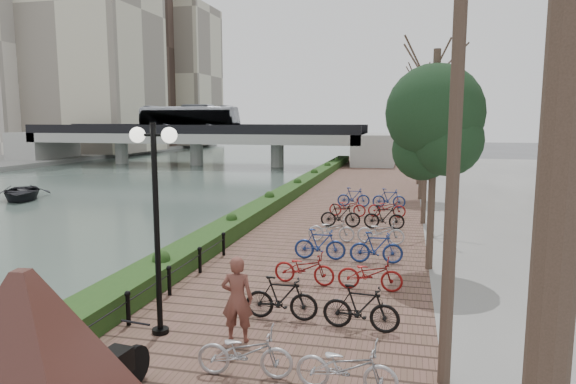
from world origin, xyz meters
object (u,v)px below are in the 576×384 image
(granite_monument, at_px, (28,366))
(pedestrian, at_px, (237,299))
(motorcycle, at_px, (105,373))
(lamppost, at_px, (155,182))
(boat, at_px, (21,192))

(granite_monument, xyz_separation_m, pedestrian, (1.47, 4.12, -0.43))
(motorcycle, bearing_deg, lamppost, 107.07)
(boat, bearing_deg, granite_monument, -82.94)
(motorcycle, xyz_separation_m, pedestrian, (1.23, 2.78, 0.32))
(boat, bearing_deg, motorcycle, -80.77)
(lamppost, height_order, motorcycle, lamppost)
(lamppost, xyz_separation_m, motorcycle, (0.49, -2.78, -2.66))
(motorcycle, relative_size, boat, 0.41)
(granite_monument, bearing_deg, pedestrian, 70.40)
(pedestrian, xyz_separation_m, boat, (-20.12, 17.47, -0.92))
(granite_monument, height_order, boat, granite_monument)
(lamppost, bearing_deg, granite_monument, -86.34)
(lamppost, bearing_deg, pedestrian, 0.01)
(lamppost, bearing_deg, boat, 136.47)
(granite_monument, distance_m, motorcycle, 1.55)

